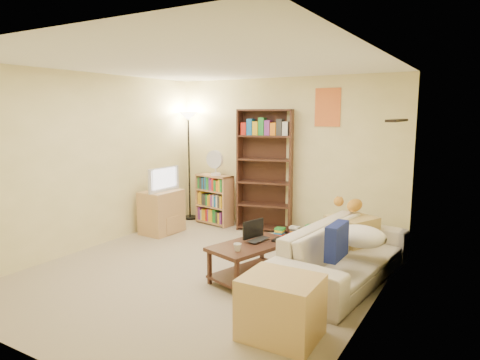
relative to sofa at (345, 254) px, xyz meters
The scene contains 19 objects.
room 2.11m from the sofa, 158.90° to the right, with size 4.50×4.54×2.52m.
sofa is the anchor object (origin of this frame).
navy_pillow 0.56m from the sofa, 84.11° to the right, with size 0.42×0.13×0.38m, color navy.
cream_blanket 0.28m from the sofa, 11.79° to the left, with size 0.59×0.42×0.25m, color white.
tabby_cat 0.97m from the sofa, 101.97° to the left, with size 0.50×0.22×0.17m.
coffee_table 1.10m from the sofa, 150.02° to the right, with size 0.80×1.09×0.44m.
laptop 0.98m from the sofa, 154.41° to the right, with size 0.24×0.34×0.02m, color black.
laptop_screen 1.11m from the sofa, 159.44° to the right, with size 0.01×0.33×0.22m, color white.
mug 1.28m from the sofa, 138.37° to the right, with size 0.11×0.11×0.08m, color white.
tv_remote 0.81m from the sofa, 160.60° to the right, with size 0.05×0.17×0.02m, color black.
tv_stand 3.20m from the sofa, behind, with size 0.46×0.65×0.69m, color tan.
television 3.25m from the sofa, behind, with size 0.12×0.68×0.39m, color black.
tall_bookshelf 2.42m from the sofa, 141.14° to the left, with size 0.94×0.50×2.00m.
short_bookshelf 3.05m from the sofa, 153.80° to the left, with size 0.71×0.38×0.87m.
desk_fan 3.09m from the sofa, 154.15° to the left, with size 0.31×0.17×0.44m.
floor_lamp 3.85m from the sofa, 156.63° to the left, with size 0.33×0.33×1.95m.
side_table 0.71m from the sofa, 100.30° to the left, with size 0.52×0.52×0.60m, color tan.
end_cabinet 1.55m from the sofa, 93.45° to the right, with size 0.66×0.55×0.55m, color #DEB76C.
book_stacks 1.80m from the sofa, 130.84° to the left, with size 0.62×0.32×0.20m.
Camera 1 is at (2.93, -4.13, 1.95)m, focal length 32.00 mm.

